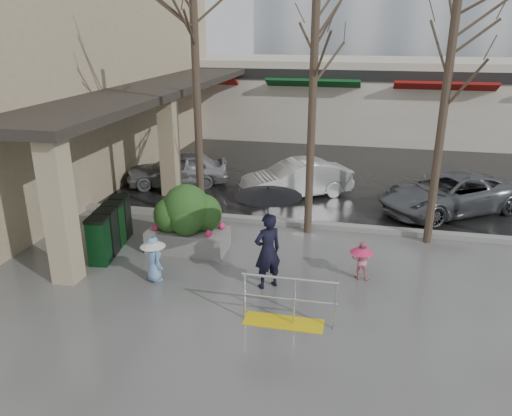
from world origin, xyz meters
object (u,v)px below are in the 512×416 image
at_px(tree_midwest, 315,41).
at_px(car_c, 449,193).
at_px(handrail, 287,307).
at_px(car_b, 296,179).
at_px(child_blue, 153,255).
at_px(car_a, 177,169).
at_px(tree_west, 195,46).
at_px(news_boxes, 110,228).
at_px(tree_mideast, 450,58).
at_px(woman, 268,225).
at_px(planter, 188,219).
at_px(child_pink, 361,257).

distance_m(tree_midwest, car_c, 6.71).
bearing_deg(handrail, tree_midwest, 91.91).
xyz_separation_m(tree_midwest, car_b, (-0.79, 3.11, -4.60)).
bearing_deg(handrail, child_blue, 161.25).
bearing_deg(car_a, tree_midwest, 36.26).
relative_size(tree_midwest, car_b, 1.83).
xyz_separation_m(tree_west, car_c, (7.34, 2.57, -4.45)).
bearing_deg(child_blue, car_b, -69.25).
height_order(news_boxes, car_b, car_b).
bearing_deg(tree_mideast, car_a, 157.98).
bearing_deg(car_a, child_blue, -3.69).
xyz_separation_m(tree_west, woman, (2.69, -3.41, -3.58)).
bearing_deg(news_boxes, tree_west, 44.75).
distance_m(handrail, planter, 4.28).
xyz_separation_m(tree_west, car_a, (-2.08, 3.47, -4.45)).
distance_m(handrail, car_c, 8.39).
bearing_deg(tree_west, handrail, -55.01).
distance_m(handrail, tree_west, 7.52).
relative_size(handrail, news_boxes, 0.86).
distance_m(tree_mideast, car_a, 10.17).
xyz_separation_m(child_blue, planter, (0.19, 1.80, 0.22)).
bearing_deg(car_b, child_pink, -9.75).
bearing_deg(tree_west, child_pink, -28.11).
bearing_deg(woman, child_blue, -32.95).
relative_size(tree_west, car_a, 1.84).
relative_size(handrail, child_blue, 1.74).
relative_size(child_blue, news_boxes, 0.49).
relative_size(handrail, woman, 0.79).
bearing_deg(child_blue, planter, -56.40).
distance_m(tree_west, car_c, 8.97).
distance_m(tree_midwest, tree_mideast, 3.32).
distance_m(car_b, car_c, 4.96).
xyz_separation_m(child_blue, car_a, (-2.15, 7.15, -0.01)).
relative_size(woman, car_a, 0.65).
bearing_deg(car_b, tree_mideast, 20.51).
bearing_deg(child_pink, car_c, -113.76).
relative_size(tree_mideast, child_blue, 5.95).
bearing_deg(car_c, news_boxes, -95.14).
bearing_deg(tree_midwest, car_a, 146.68).
height_order(woman, car_a, woman).
distance_m(woman, car_a, 8.42).
bearing_deg(planter, child_blue, -96.14).
height_order(tree_west, car_c, tree_west).
bearing_deg(planter, tree_mideast, 16.83).
xyz_separation_m(tree_mideast, news_boxes, (-8.23, -2.32, -4.25)).
distance_m(news_boxes, car_b, 6.83).
bearing_deg(car_c, woman, -71.35).
distance_m(woman, child_pink, 2.43).
bearing_deg(car_c, car_a, -128.93).
bearing_deg(tree_mideast, planter, -163.17).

